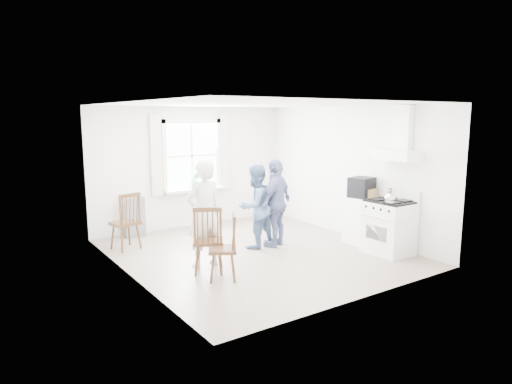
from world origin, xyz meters
name	(u,v)px	position (x,y,z in m)	size (l,w,h in m)	color
room_shell	(256,180)	(0.00, 0.00, 1.30)	(4.62, 5.12, 2.64)	gray
window_assembly	(192,160)	(0.00, 2.45, 1.46)	(1.88, 0.24, 1.70)	white
range_hood	(399,145)	(2.07, -1.35, 1.90)	(0.45, 0.76, 0.94)	white
shelf_unit	(133,217)	(-1.40, 2.33, 0.40)	(0.40, 0.30, 0.80)	slate
gas_stove	(389,227)	(1.91, -1.35, 0.48)	(0.68, 0.76, 1.12)	white
kettle	(390,198)	(1.69, -1.52, 1.04)	(0.19, 0.19, 0.27)	silver
low_cabinet	(362,220)	(1.98, -0.65, 0.45)	(0.50, 0.55, 0.90)	white
stereo_stack	(362,187)	(1.95, -0.65, 1.09)	(0.48, 0.45, 0.37)	black
cardboard_box	(369,193)	(2.02, -0.77, 0.98)	(0.26, 0.19, 0.17)	#A3844F
windsor_chair_a	(128,215)	(-1.81, 1.42, 0.65)	(0.54, 0.53, 1.06)	#3F2514
windsor_chair_b	(208,233)	(-1.23, -0.51, 0.65)	(0.61, 0.61, 1.07)	#3F2514
windsor_chair_c	(230,239)	(-1.06, -0.87, 0.60)	(0.56, 0.57, 0.99)	#3F2514
person_left	(204,214)	(-1.10, -0.13, 0.86)	(0.63, 0.63, 1.73)	silver
person_mid	(255,207)	(0.18, 0.29, 0.77)	(0.75, 0.75, 1.53)	slate
person_right	(276,203)	(0.56, 0.15, 0.81)	(0.95, 0.95, 1.62)	navy
potted_plant	(195,180)	(0.02, 2.36, 1.02)	(0.19, 0.19, 0.34)	#35783C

